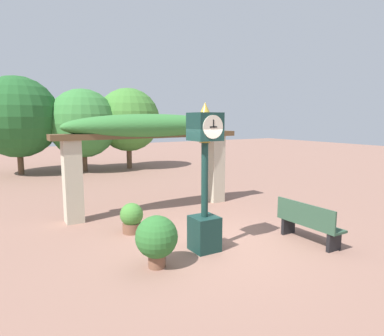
% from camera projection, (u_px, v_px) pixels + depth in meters
% --- Properties ---
extents(ground_plane, '(60.00, 60.00, 0.00)m').
position_uv_depth(ground_plane, '(211.00, 243.00, 7.52)').
color(ground_plane, '#8E6656').
extents(pedestal_clock, '(0.55, 0.60, 3.02)m').
position_uv_depth(pedestal_clock, '(205.00, 183.00, 6.88)').
color(pedestal_clock, '#14332D').
rests_on(pedestal_clock, ground).
extents(pergola, '(5.55, 1.05, 2.84)m').
position_uv_depth(pergola, '(152.00, 136.00, 9.84)').
color(pergola, '#BCB299').
rests_on(pergola, ground).
extents(potted_plant_near_left, '(0.78, 0.78, 0.97)m').
position_uv_depth(potted_plant_near_left, '(157.00, 238.00, 6.20)').
color(potted_plant_near_left, brown).
rests_on(potted_plant_near_left, ground).
extents(potted_plant_near_right, '(0.55, 0.55, 0.72)m').
position_uv_depth(potted_plant_near_right, '(132.00, 217.00, 8.12)').
color(potted_plant_near_right, brown).
rests_on(potted_plant_near_right, ground).
extents(park_bench, '(0.42, 1.56, 0.89)m').
position_uv_depth(park_bench, '(308.00, 223.00, 7.49)').
color(park_bench, '#2D4C38').
rests_on(park_bench, ground).
extents(tree_line, '(8.95, 4.37, 4.73)m').
position_uv_depth(tree_line, '(70.00, 120.00, 17.25)').
color(tree_line, brown).
rests_on(tree_line, ground).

